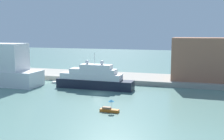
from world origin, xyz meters
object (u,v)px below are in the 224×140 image
(large_yacht, at_px, (94,79))
(work_barge, at_px, (60,83))
(person_figure, at_px, (94,75))
(parked_car, at_px, (87,74))
(mooring_bollard, at_px, (113,78))
(small_motorboat, at_px, (109,108))
(harbor_building, at_px, (203,59))

(large_yacht, height_order, work_barge, large_yacht)
(large_yacht, bearing_deg, work_barge, 164.05)
(large_yacht, distance_m, person_figure, 11.99)
(work_barge, bearing_deg, parked_car, 61.31)
(mooring_bollard, bearing_deg, small_motorboat, -74.23)
(work_barge, height_order, person_figure, person_figure)
(large_yacht, bearing_deg, person_figure, 110.26)
(small_motorboat, relative_size, mooring_bollard, 5.67)
(harbor_building, height_order, person_figure, harbor_building)
(parked_car, bearing_deg, work_barge, -118.69)
(large_yacht, height_order, mooring_bollard, large_yacht)
(small_motorboat, bearing_deg, person_figure, 116.40)
(person_figure, bearing_deg, parked_car, 138.31)
(work_barge, distance_m, harbor_building, 51.68)
(small_motorboat, bearing_deg, harbor_building, 63.58)
(small_motorboat, xyz_separation_m, parked_car, (-21.84, 38.83, 1.32))
(parked_car, distance_m, mooring_bollard, 12.89)
(parked_car, bearing_deg, small_motorboat, -60.64)
(large_yacht, xyz_separation_m, person_figure, (-4.14, 11.22, -0.83))
(work_barge, xyz_separation_m, mooring_bollard, (18.18, 6.69, 1.68))
(large_yacht, relative_size, mooring_bollard, 32.22)
(large_yacht, relative_size, person_figure, 15.64)
(harbor_building, relative_size, person_figure, 12.82)
(small_motorboat, xyz_separation_m, harbor_building, (20.95, 42.17, 8.17))
(parked_car, xyz_separation_m, mooring_bollard, (12.12, -4.39, -0.15))
(mooring_bollard, bearing_deg, parked_car, 160.07)
(small_motorboat, distance_m, harbor_building, 47.79)
(large_yacht, xyz_separation_m, small_motorboat, (13.10, -23.51, -2.36))
(work_barge, distance_m, person_figure, 12.92)
(large_yacht, height_order, small_motorboat, large_yacht)
(harbor_building, relative_size, mooring_bollard, 26.40)
(parked_car, height_order, mooring_bollard, parked_car)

